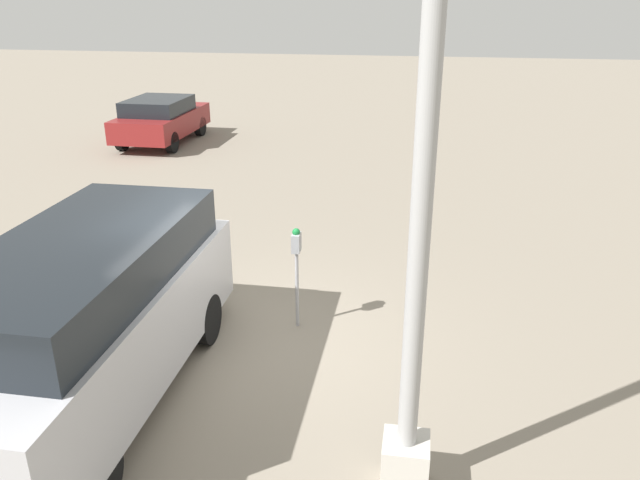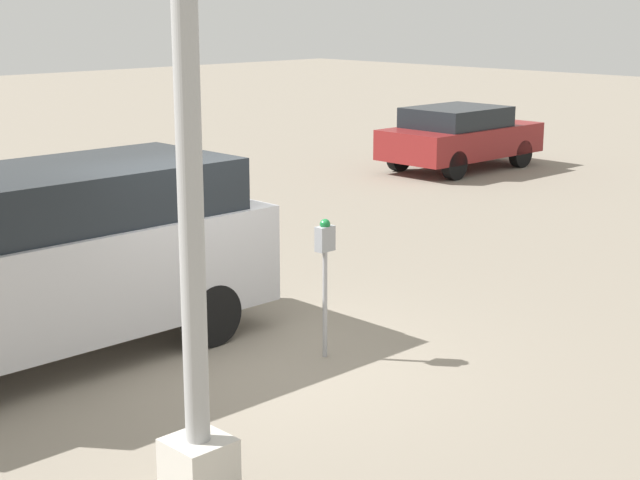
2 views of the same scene
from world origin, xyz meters
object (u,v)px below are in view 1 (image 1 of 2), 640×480
(parking_meter_near, at_px, (297,255))
(lamp_post, at_px, (419,241))
(car_distant, at_px, (161,119))
(parked_van, at_px, (85,317))

(parking_meter_near, xyz_separation_m, lamp_post, (2.89, 1.63, 1.47))
(parking_meter_near, height_order, car_distant, parking_meter_near)
(parking_meter_near, distance_m, parked_van, 2.87)
(parking_meter_near, distance_m, car_distant, 12.32)
(lamp_post, bearing_deg, parking_meter_near, -150.57)
(parked_van, xyz_separation_m, car_distant, (-12.60, -4.46, -0.35))
(parked_van, distance_m, car_distant, 13.37)
(lamp_post, relative_size, car_distant, 1.82)
(lamp_post, xyz_separation_m, car_distant, (-13.40, -8.06, -1.82))
(parking_meter_near, xyz_separation_m, car_distant, (-10.51, -6.42, -0.35))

